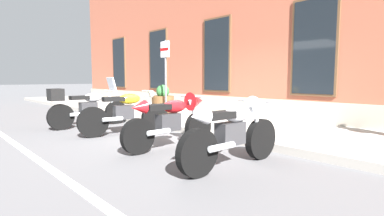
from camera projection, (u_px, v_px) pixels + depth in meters
ground_plane at (183, 133)px, 6.93m from camera, size 140.00×140.00×0.00m
sidewalk at (225, 124)px, 7.94m from camera, size 29.65×3.02×0.15m
lane_stripe at (35, 158)px, 4.78m from camera, size 29.65×0.12×0.01m
brick_pub_facade at (319, 12)px, 11.20m from camera, size 23.65×7.88×7.70m
motorcycle_silver_touring at (86, 106)px, 7.78m from camera, size 0.62×2.19×1.33m
motorcycle_yellow_naked at (126, 113)px, 6.82m from camera, size 0.63×2.17×1.01m
motorcycle_red_sport at (174, 118)px, 5.46m from camera, size 0.62×2.02×1.03m
motorcycle_white_sport at (236, 129)px, 4.27m from camera, size 0.62×2.01×1.03m
parking_sign at (165, 68)px, 8.28m from camera, size 0.36×0.07×2.22m
barrel_planter at (163, 103)px, 8.95m from camera, size 0.70×0.70×0.96m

